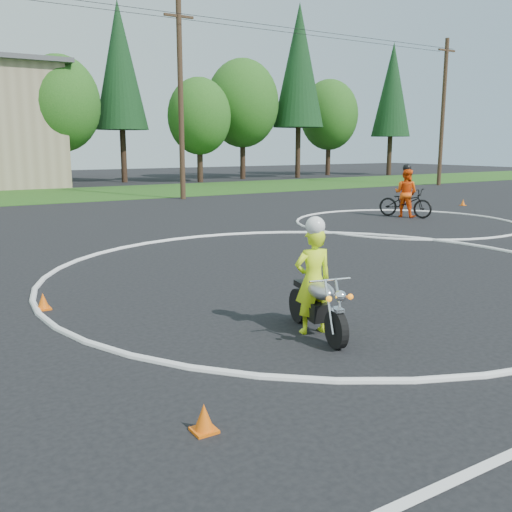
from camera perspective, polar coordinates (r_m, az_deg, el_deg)
ground at (r=10.77m, az=16.12°, el=-4.71°), size 120.00×120.00×0.00m
grass_strip at (r=34.87m, az=-19.03°, el=5.80°), size 120.00×10.00×0.02m
course_markings at (r=15.27m, az=9.49°, el=0.20°), size 19.05×19.05×0.12m
primary_motorcycle at (r=8.68m, az=6.20°, el=-4.88°), size 0.75×1.84×0.97m
rider_primary_grp at (r=8.68m, az=5.73°, el=-2.14°), size 0.67×0.51×1.81m
rider_second_grp at (r=23.56m, az=14.73°, el=5.59°), size 1.51×2.32×2.11m
traffic_cones at (r=16.76m, az=22.38°, el=0.92°), size 21.53×14.60×0.30m
treeline at (r=47.37m, az=-3.51°, el=15.62°), size 38.20×8.10×14.52m
utility_poles at (r=30.75m, az=-7.54°, el=15.36°), size 41.60×1.12×10.00m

